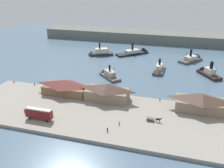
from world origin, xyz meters
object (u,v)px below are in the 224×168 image
Objects in this scene: mooring_post_west at (14,82)px; pedestrian_by_tram at (119,123)px; ferry_shed_west_terminal at (202,103)px; street_tram at (39,113)px; ferry_approaching_east at (137,52)px; ferry_shed_east_terminal at (66,87)px; ferry_moored_east at (108,74)px; pedestrian_near_east_shed at (107,129)px; ferry_mid_harbor at (159,70)px; ferry_outer_harbor at (99,53)px; horse_cart at (153,119)px; ferry_approaching_west at (207,72)px; pedestrian_at_waters_edge at (24,110)px; ferry_shed_customs_shed at (107,92)px; mooring_post_east at (35,84)px; mooring_post_center_east at (160,100)px; ferry_moored_west at (193,59)px.

pedestrian_by_tram is at bearing -20.48° from mooring_post_west.
pedestrian_by_tram reaches higher than mooring_post_west.
street_tram is at bearing -157.93° from ferry_shed_west_terminal.
street_tram is 102.38m from ferry_approaching_east.
ferry_shed_east_terminal is 0.87× the size of ferry_approaching_east.
ferry_moored_east is (11.46, 51.52, -2.46)m from street_tram.
pedestrian_near_east_shed reaches higher than mooring_post_west.
ferry_shed_west_terminal is at bearing -63.42° from ferry_mid_harbor.
horse_cart is at bearing -58.67° from ferry_outer_harbor.
pedestrian_at_waters_edge is at bearing -137.81° from ferry_approaching_west.
ferry_mid_harbor is (69.07, 38.22, -0.26)m from mooring_post_west.
pedestrian_near_east_shed is at bearing -85.33° from ferry_approaching_east.
mooring_post_west is at bearing 138.87° from street_tram.
ferry_mid_harbor is at bearing 28.36° from ferry_moored_east.
mooring_post_west is (-51.07, 4.79, -3.34)m from ferry_shed_customs_shed.
mooring_post_east is (-49.33, 23.08, -0.24)m from pedestrian_by_tram.
ferry_outer_harbor reaches higher than pedestrian_by_tram.
mooring_post_center_east is 0.04× the size of ferry_approaching_east.
horse_cart is 12.95m from pedestrian_by_tram.
ferry_approaching_west is (52.84, 17.79, 0.23)m from ferry_moored_east.
ferry_shed_customs_shed is 30.23m from ferry_moored_east.
ferry_shed_customs_shed is at bearing -167.34° from mooring_post_center_east.
ferry_shed_east_terminal is 30.87m from ferry_moored_east.
ferry_shed_west_terminal reaches higher than pedestrian_by_tram.
ferry_shed_west_terminal is 17.31m from mooring_post_center_east.
pedestrian_by_tram is 92.32m from ferry_outer_harbor.
ferry_moored_east reaches higher than street_tram.
ferry_moored_west is (30.50, 94.80, -0.68)m from pedestrian_near_east_shed.
street_tram is at bearing -121.29° from ferry_moored_west.
mooring_post_east is at bearing -101.74° from ferry_outer_harbor.
mooring_post_west is (-58.21, 27.97, -0.31)m from pedestrian_near_east_shed.
ferry_moored_west reaches higher than ferry_shed_west_terminal.
horse_cart is at bearing -15.85° from mooring_post_east.
pedestrian_near_east_shed is 54.27m from ferry_moored_east.
street_tram is 52.84m from ferry_moored_east.
pedestrian_by_tram is 0.95× the size of pedestrian_at_waters_edge.
mooring_post_east is (-46.43, 28.23, -0.31)m from pedestrian_near_east_shed.
ferry_moored_west reaches higher than ferry_mid_harbor.
street_tram is at bearing -100.43° from ferry_approaching_east.
pedestrian_by_tram is at bearing -68.76° from ferry_moored_east.
pedestrian_at_waters_edge is at bearing -162.99° from ferry_shed_west_terminal.
pedestrian_near_east_shed is 0.11× the size of ferry_moored_east.
pedestrian_by_tram is at bearing -97.43° from ferry_mid_harbor.
pedestrian_near_east_shed is at bearing -1.13° from street_tram.
ferry_shed_east_terminal is 36.08m from pedestrian_near_east_shed.
mooring_post_west is 1.00× the size of mooring_post_east.
ferry_shed_east_terminal is 66.63m from ferry_outer_harbor.
street_tram is 11.55× the size of mooring_post_center_east.
ferry_shed_customs_shed is 0.79× the size of ferry_approaching_east.
mooring_post_west is at bearing 133.18° from pedestrian_at_waters_edge.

